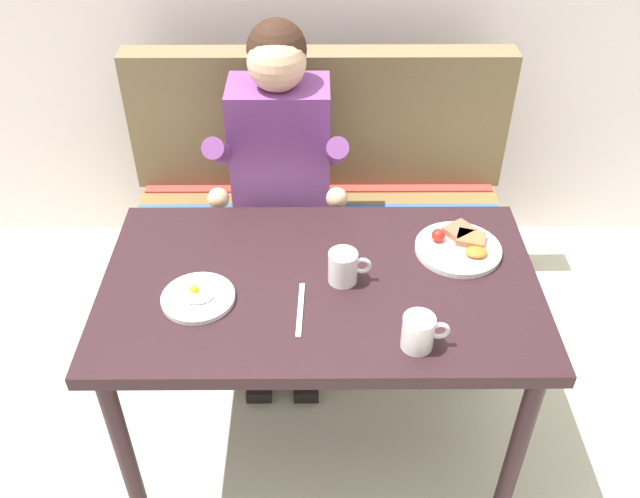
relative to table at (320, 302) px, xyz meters
The scene contains 9 objects.
ground_plane 0.65m from the table, ahead, with size 8.00×8.00×0.00m, color beige.
table is the anchor object (origin of this frame).
couch 0.83m from the table, 90.00° to the left, with size 1.44×0.56×1.00m.
person 0.61m from the table, 102.86° to the left, with size 0.45×0.61×1.21m.
plate_breakfast 0.43m from the table, 18.20° to the left, with size 0.25×0.25×0.05m.
plate_eggs 0.35m from the table, 166.62° to the right, with size 0.20×0.20×0.04m.
coffee_mug 0.37m from the table, 45.90° to the right, with size 0.12×0.08×0.09m.
coffee_mug_second 0.15m from the table, ahead, with size 0.12×0.08×0.09m.
knife 0.15m from the table, 114.08° to the right, with size 0.01×0.20×0.01m, color silver.
Camera 1 is at (-0.01, -1.40, 1.95)m, focal length 37.91 mm.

